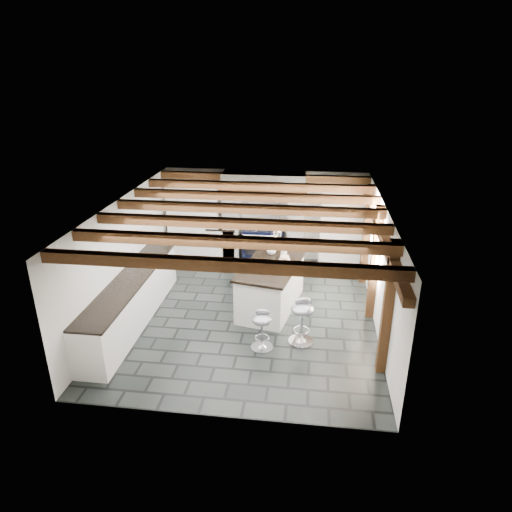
# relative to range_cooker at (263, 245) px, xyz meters

# --- Properties ---
(ground) EXTENTS (6.00, 6.00, 0.00)m
(ground) POSITION_rel_range_cooker_xyz_m (0.00, -2.68, -0.47)
(ground) COLOR black
(ground) RESTS_ON ground
(room_shell) EXTENTS (6.00, 6.03, 6.00)m
(room_shell) POSITION_rel_range_cooker_xyz_m (-0.61, -1.26, 0.60)
(room_shell) COLOR silver
(room_shell) RESTS_ON ground
(range_cooker) EXTENTS (1.00, 0.63, 0.99)m
(range_cooker) POSITION_rel_range_cooker_xyz_m (0.00, 0.00, 0.00)
(range_cooker) COLOR black
(range_cooker) RESTS_ON ground
(kitchen_island) EXTENTS (1.38, 2.11, 1.29)m
(kitchen_island) POSITION_rel_range_cooker_xyz_m (0.42, -2.34, 0.03)
(kitchen_island) COLOR white
(kitchen_island) RESTS_ON ground
(bar_stool_near) EXTENTS (0.54, 0.54, 0.86)m
(bar_stool_near) POSITION_rel_range_cooker_xyz_m (1.09, -3.59, 0.07)
(bar_stool_near) COLOR silver
(bar_stool_near) RESTS_ON ground
(bar_stool_far) EXTENTS (0.40, 0.40, 0.74)m
(bar_stool_far) POSITION_rel_range_cooker_xyz_m (0.41, -3.87, -0.01)
(bar_stool_far) COLOR silver
(bar_stool_far) RESTS_ON ground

